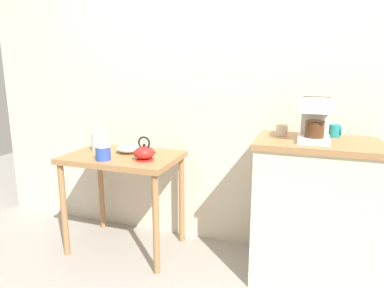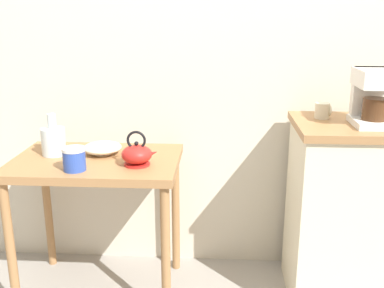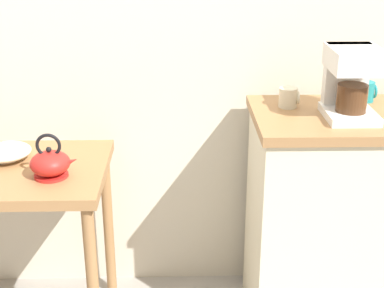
{
  "view_description": "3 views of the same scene",
  "coord_description": "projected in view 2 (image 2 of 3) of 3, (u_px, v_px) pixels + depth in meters",
  "views": [
    {
      "loc": [
        0.62,
        -2.14,
        1.37
      ],
      "look_at": [
        -0.12,
        -0.03,
        0.87
      ],
      "focal_mm": 32.33,
      "sensor_mm": 36.0,
      "label": 1
    },
    {
      "loc": [
        -0.07,
        -2.07,
        1.44
      ],
      "look_at": [
        -0.2,
        -0.02,
        0.84
      ],
      "focal_mm": 42.22,
      "sensor_mm": 36.0,
      "label": 2
    },
    {
      "loc": [
        0.02,
        -1.94,
        1.61
      ],
      "look_at": [
        0.06,
        -0.04,
        0.85
      ],
      "focal_mm": 52.55,
      "sensor_mm": 36.0,
      "label": 3
    }
  ],
  "objects": [
    {
      "name": "back_wall",
      "position": [
        253.0,
        19.0,
        2.38
      ],
      "size": [
        4.4,
        0.1,
        2.8
      ],
      "primitive_type": "cube",
      "color": "beige",
      "rests_on": "ground_plane"
    },
    {
      "name": "wooden_table",
      "position": [
        97.0,
        178.0,
        2.26
      ],
      "size": [
        0.82,
        0.56,
        0.74
      ],
      "color": "#9E7044",
      "rests_on": "ground_plane"
    },
    {
      "name": "kitchen_counter",
      "position": [
        363.0,
        213.0,
        2.26
      ],
      "size": [
        0.73,
        0.5,
        0.93
      ],
      "color": "beige",
      "rests_on": "ground_plane"
    },
    {
      "name": "bowl_stoneware",
      "position": [
        102.0,
        148.0,
        2.29
      ],
      "size": [
        0.19,
        0.19,
        0.06
      ],
      "color": "beige",
      "rests_on": "wooden_table"
    },
    {
      "name": "teakettle",
      "position": [
        137.0,
        154.0,
        2.12
      ],
      "size": [
        0.18,
        0.14,
        0.17
      ],
      "color": "red",
      "rests_on": "wooden_table"
    },
    {
      "name": "glass_carafe_vase",
      "position": [
        53.0,
        140.0,
        2.27
      ],
      "size": [
        0.12,
        0.12,
        0.21
      ],
      "color": "silver",
      "rests_on": "wooden_table"
    },
    {
      "name": "canister_enamel",
      "position": [
        74.0,
        159.0,
        2.05
      ],
      "size": [
        0.11,
        0.11,
        0.11
      ],
      "color": "#2D4CAD",
      "rests_on": "wooden_table"
    },
    {
      "name": "coffee_maker",
      "position": [
        374.0,
        94.0,
        2.06
      ],
      "size": [
        0.18,
        0.22,
        0.26
      ],
      "color": "white",
      "rests_on": "kitchen_counter"
    },
    {
      "name": "mug_small_cream",
      "position": [
        323.0,
        111.0,
        2.21
      ],
      "size": [
        0.08,
        0.07,
        0.08
      ],
      "color": "beige",
      "rests_on": "kitchen_counter"
    }
  ]
}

